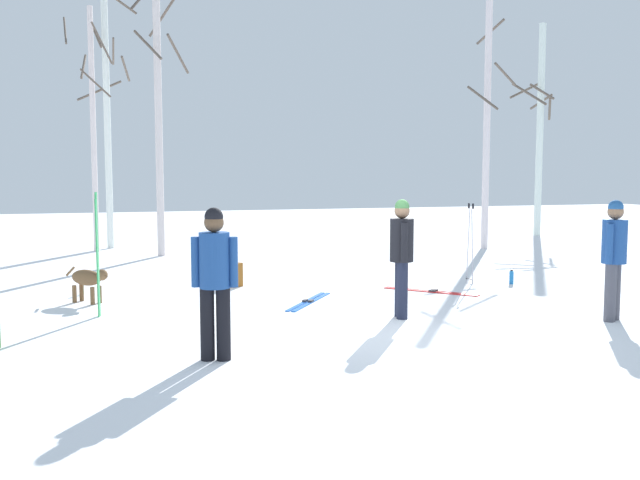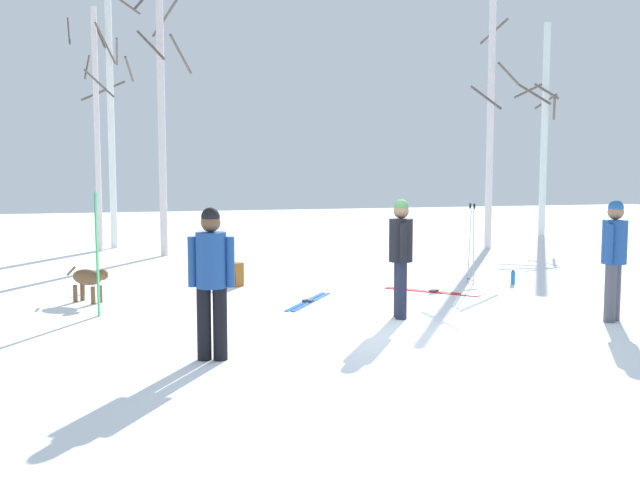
{
  "view_description": "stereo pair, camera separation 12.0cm",
  "coord_description": "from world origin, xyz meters",
  "views": [
    {
      "loc": [
        -3.53,
        -8.54,
        2.1
      ],
      "look_at": [
        -0.03,
        2.41,
        1.0
      ],
      "focal_mm": 39.85,
      "sensor_mm": 36.0,
      "label": 1
    },
    {
      "loc": [
        -3.41,
        -8.58,
        2.1
      ],
      "look_at": [
        -0.03,
        2.41,
        1.0
      ],
      "focal_mm": 39.85,
      "sensor_mm": 36.0,
      "label": 2
    }
  ],
  "objects": [
    {
      "name": "ground_plane",
      "position": [
        0.0,
        0.0,
        0.0
      ],
      "size": [
        60.0,
        60.0,
        0.0
      ],
      "primitive_type": "plane",
      "color": "white"
    },
    {
      "name": "birch_tree_3",
      "position": [
        -3.11,
        11.85,
        3.72
      ],
      "size": [
        1.63,
        1.65,
        7.1
      ],
      "color": "silver",
      "rests_on": "ground_plane"
    },
    {
      "name": "ski_poles_0",
      "position": [
        3.26,
        3.32,
        0.81
      ],
      "size": [
        0.07,
        0.26,
        1.52
      ],
      "color": "#B2B2BC",
      "rests_on": "ground_plane"
    },
    {
      "name": "water_bottle_0",
      "position": [
        3.93,
        2.95,
        0.13
      ],
      "size": [
        0.08,
        0.08,
        0.27
      ],
      "color": "#1E72BF",
      "rests_on": "ground_plane"
    },
    {
      "name": "birch_tree_5",
      "position": [
        6.73,
        8.62,
        3.42
      ],
      "size": [
        1.36,
        1.29,
        6.67
      ],
      "color": "silver",
      "rests_on": "ground_plane"
    },
    {
      "name": "water_bottle_1",
      "position": [
        -3.76,
        4.18,
        0.1
      ],
      "size": [
        0.06,
        0.06,
        0.22
      ],
      "color": "green",
      "rests_on": "ground_plane"
    },
    {
      "name": "birch_tree_6",
      "position": [
        10.47,
        11.61,
        3.55
      ],
      "size": [
        1.47,
        1.67,
        6.89
      ],
      "color": "silver",
      "rests_on": "ground_plane"
    },
    {
      "name": "backpack_0",
      "position": [
        -1.1,
        4.28,
        0.21
      ],
      "size": [
        0.34,
        0.33,
        0.44
      ],
      "color": "#99591E",
      "rests_on": "ground_plane"
    },
    {
      "name": "birch_tree_4",
      "position": [
        -1.92,
        9.57,
        3.92
      ],
      "size": [
        1.45,
        1.44,
        7.84
      ],
      "color": "silver",
      "rests_on": "ground_plane"
    },
    {
      "name": "birch_tree_2",
      "position": [
        -3.47,
        11.07,
        3.36
      ],
      "size": [
        1.26,
        1.26,
        6.36
      ],
      "color": "silver",
      "rests_on": "ground_plane"
    },
    {
      "name": "person_0",
      "position": [
        -2.27,
        -0.76,
        0.98
      ],
      "size": [
        0.5,
        0.34,
        1.72
      ],
      "color": "black",
      "rests_on": "ground_plane"
    },
    {
      "name": "ski_pair_lying_1",
      "position": [
        2.1,
        2.62,
        0.01
      ],
      "size": [
        1.29,
        1.4,
        0.05
      ],
      "color": "red",
      "rests_on": "ground_plane"
    },
    {
      "name": "person_1",
      "position": [
        3.44,
        -0.35,
        0.98
      ],
      "size": [
        0.46,
        0.34,
        1.72
      ],
      "color": "#4C4C56",
      "rests_on": "ground_plane"
    },
    {
      "name": "ski_pair_lying_0",
      "position": [
        -0.24,
        2.33,
        0.01
      ],
      "size": [
        1.16,
        1.5,
        0.05
      ],
      "color": "blue",
      "rests_on": "ground_plane"
    },
    {
      "name": "ski_pair_planted_0",
      "position": [
        -3.49,
        2.15,
        0.9
      ],
      "size": [
        0.04,
        0.16,
        1.82
      ],
      "color": "green",
      "rests_on": "ground_plane"
    },
    {
      "name": "dog",
      "position": [
        -3.64,
        3.34,
        0.39
      ],
      "size": [
        0.67,
        0.66,
        0.57
      ],
      "color": "brown",
      "rests_on": "ground_plane"
    },
    {
      "name": "person_2",
      "position": [
        0.67,
        0.74,
        0.98
      ],
      "size": [
        0.34,
        0.51,
        1.72
      ],
      "color": "#1E2338",
      "rests_on": "ground_plane"
    }
  ]
}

